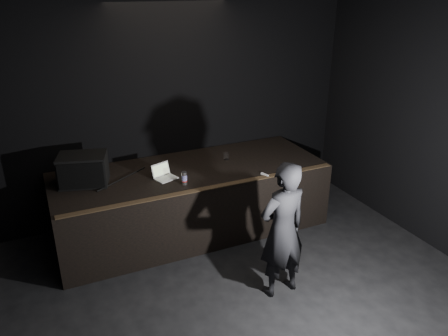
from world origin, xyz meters
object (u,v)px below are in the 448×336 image
(laptop, at_px, (164,174))
(beer_can, at_px, (184,178))
(person, at_px, (282,230))
(stage_monitor, at_px, (83,170))
(stage_riser, at_px, (191,199))

(laptop, height_order, beer_can, laptop)
(laptop, distance_m, beer_can, 0.38)
(beer_can, relative_size, person, 0.11)
(stage_monitor, relative_size, person, 0.42)
(laptop, xyz_separation_m, beer_can, (0.19, -0.32, 0.04))
(stage_monitor, bearing_deg, person, -29.85)
(stage_riser, xyz_separation_m, beer_can, (-0.26, -0.46, 0.59))
(stage_riser, xyz_separation_m, stage_monitor, (-1.49, 0.13, 0.71))
(beer_can, bearing_deg, stage_riser, 60.69)
(stage_riser, distance_m, stage_monitor, 1.66)
(beer_can, xyz_separation_m, person, (0.71, -1.40, -0.23))
(beer_can, bearing_deg, laptop, 120.96)
(person, bearing_deg, laptop, -67.47)
(stage_riser, bearing_deg, stage_monitor, 175.15)
(stage_riser, relative_size, stage_monitor, 5.51)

